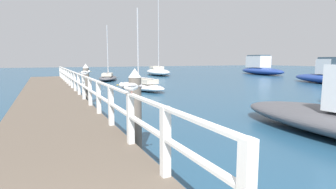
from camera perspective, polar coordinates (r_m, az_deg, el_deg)
The scene contains 12 objects.
pier_deck at distance 14.53m, azimuth -24.00°, elevation -0.52°, with size 2.61×27.23×0.50m, color brown.
pier_railing at distance 14.52m, azimuth -19.34°, elevation 3.11°, with size 0.12×25.75×0.98m.
dock_piling_near at distance 6.05m, azimuth -7.00°, elevation -3.43°, with size 0.29×0.29×1.91m.
dock_piling_far at distance 13.27m, azimuth -17.09°, elevation 2.21°, with size 0.29×0.29×1.91m.
seagull_foreground at distance 4.97m, azimuth -8.03°, elevation 1.73°, with size 0.48×0.18×0.21m.
seagull_background at distance 10.90m, azimuth -17.43°, elevation 4.54°, with size 0.48×0.19×0.21m.
boat_0 at distance 40.51m, azimuth 19.18°, elevation 5.38°, with size 4.21×9.22×2.79m.
boat_1 at distance 28.21m, azimuth -12.73°, elevation 3.62°, with size 3.25×5.45×5.62m.
boat_3 at distance 36.81m, azimuth -2.18°, elevation 4.95°, with size 3.91×7.98×10.00m.
boat_5 at distance 18.61m, azimuth -5.83°, elevation 1.95°, with size 2.66×5.57×5.62m.
boat_6 at distance 27.18m, azimuth 31.49°, elevation 3.56°, with size 3.76×7.96×2.34m.
channel_buoy at distance 15.30m, azimuth 31.34°, elevation -0.19°, with size 0.70×0.70×1.40m.
Camera 1 is at (-0.23, -0.79, 2.10)m, focal length 28.45 mm.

